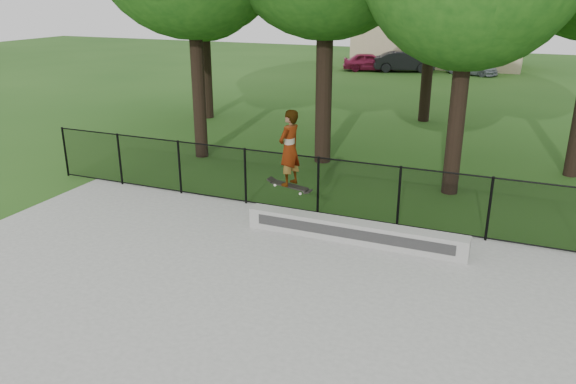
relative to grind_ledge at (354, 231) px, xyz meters
name	(u,v)px	position (x,y,z in m)	size (l,w,h in m)	color
ground	(191,346)	(-1.28, -4.70, -0.30)	(100.00, 100.00, 0.00)	#204C15
concrete_slab	(191,344)	(-1.28, -4.70, -0.27)	(14.00, 12.00, 0.06)	gray
grind_ledge	(354,231)	(0.00, 0.00, 0.00)	(4.96, 0.40, 0.47)	#B0B0AB
car_a	(369,62)	(-7.18, 28.12, 0.33)	(1.47, 3.64, 1.25)	#971B41
car_b	(404,62)	(-4.88, 28.63, 0.39)	(1.45, 3.77, 1.37)	black
car_c	(471,67)	(-0.38, 29.00, 0.23)	(1.46, 3.30, 1.04)	#949CA8
skater_airborne	(289,149)	(-1.43, -0.28, 1.80)	(0.84, 0.69, 1.82)	black
chainlink_fence	(318,186)	(-1.28, 1.20, 0.52)	(16.06, 0.06, 1.50)	black
distant_building	(439,36)	(-3.28, 33.30, 1.87)	(12.40, 6.40, 4.30)	#C6AC8B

